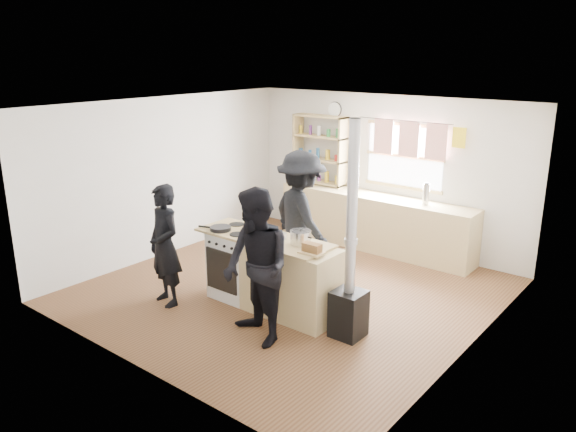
# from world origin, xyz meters

# --- Properties ---
(ground) EXTENTS (5.00, 5.00, 0.01)m
(ground) POSITION_xyz_m (0.00, 0.00, -0.01)
(ground) COLOR brown
(ground) RESTS_ON ground
(back_counter) EXTENTS (3.40, 0.55, 0.90)m
(back_counter) POSITION_xyz_m (0.00, 2.22, 0.45)
(back_counter) COLOR tan
(back_counter) RESTS_ON ground
(shelving_unit) EXTENTS (1.00, 0.28, 1.20)m
(shelving_unit) POSITION_xyz_m (-1.20, 2.34, 1.51)
(shelving_unit) COLOR tan
(shelving_unit) RESTS_ON back_counter
(thermos) EXTENTS (0.10, 0.10, 0.32)m
(thermos) POSITION_xyz_m (0.88, 2.22, 1.06)
(thermos) COLOR silver
(thermos) RESTS_ON back_counter
(cooking_island) EXTENTS (1.97, 0.64, 0.93)m
(cooking_island) POSITION_xyz_m (0.14, -0.55, 0.47)
(cooking_island) COLOR silver
(cooking_island) RESTS_ON ground
(skillet_greens) EXTENTS (0.35, 0.35, 0.05)m
(skillet_greens) POSITION_xyz_m (-0.59, -0.71, 0.96)
(skillet_greens) COLOR black
(skillet_greens) RESTS_ON cooking_island
(roast_tray) EXTENTS (0.39, 0.33, 0.08)m
(roast_tray) POSITION_xyz_m (0.10, -0.55, 0.97)
(roast_tray) COLOR silver
(roast_tray) RESTS_ON cooking_island
(stockpot_stove) EXTENTS (0.25, 0.25, 0.20)m
(stockpot_stove) POSITION_xyz_m (-0.28, -0.38, 1.02)
(stockpot_stove) COLOR silver
(stockpot_stove) RESTS_ON cooking_island
(stockpot_counter) EXTENTS (0.25, 0.25, 0.19)m
(stockpot_counter) POSITION_xyz_m (0.54, -0.48, 1.02)
(stockpot_counter) COLOR silver
(stockpot_counter) RESTS_ON cooking_island
(bread_board) EXTENTS (0.28, 0.21, 0.12)m
(bread_board) POSITION_xyz_m (0.84, -0.66, 0.98)
(bread_board) COLOR tan
(bread_board) RESTS_ON cooking_island
(flue_heater) EXTENTS (0.35, 0.35, 2.50)m
(flue_heater) POSITION_xyz_m (1.31, -0.57, 0.64)
(flue_heater) COLOR black
(flue_heater) RESTS_ON ground
(person_near_left) EXTENTS (0.64, 0.49, 1.58)m
(person_near_left) POSITION_xyz_m (-1.01, -1.29, 0.79)
(person_near_left) COLOR black
(person_near_left) RESTS_ON ground
(person_near_right) EXTENTS (1.04, 0.92, 1.77)m
(person_near_right) POSITION_xyz_m (0.56, -1.30, 0.88)
(person_near_right) COLOR black
(person_near_right) RESTS_ON ground
(person_far) EXTENTS (1.39, 1.12, 1.87)m
(person_far) POSITION_xyz_m (-0.10, 0.38, 0.94)
(person_far) COLOR black
(person_far) RESTS_ON ground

